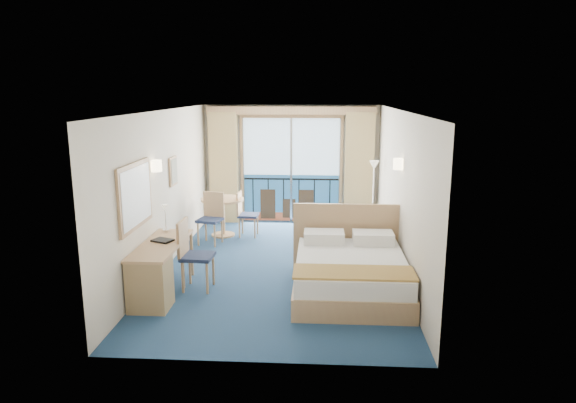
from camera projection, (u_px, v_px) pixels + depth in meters
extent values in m
plane|color=navy|center=(281.00, 266.00, 9.00)|extent=(6.50, 6.50, 0.00)
cube|color=beige|center=(291.00, 164.00, 11.89)|extent=(4.00, 0.02, 2.70)
cube|color=beige|center=(258.00, 249.00, 5.53)|extent=(4.00, 0.02, 2.70)
cube|color=beige|center=(165.00, 190.00, 8.83)|extent=(0.02, 6.50, 2.70)
cube|color=beige|center=(400.00, 192.00, 8.59)|extent=(0.02, 6.50, 2.70)
cube|color=silver|center=(281.00, 110.00, 8.42)|extent=(4.00, 6.50, 0.02)
cube|color=navy|center=(291.00, 198.00, 12.02)|extent=(2.20, 0.02, 1.08)
cube|color=#C2E3FF|center=(291.00, 146.00, 11.76)|extent=(2.20, 0.02, 1.32)
cube|color=brown|center=(291.00, 217.00, 12.12)|extent=(2.20, 0.02, 0.20)
cube|color=black|center=(291.00, 179.00, 11.92)|extent=(2.20, 0.02, 0.04)
cube|color=tan|center=(291.00, 116.00, 11.61)|extent=(2.36, 0.03, 0.12)
cube|color=tan|center=(242.00, 170.00, 11.94)|extent=(0.06, 0.03, 2.40)
cube|color=tan|center=(341.00, 171.00, 11.81)|extent=(0.06, 0.03, 2.40)
cube|color=silver|center=(291.00, 171.00, 11.87)|extent=(0.05, 0.02, 2.40)
cube|color=#362618|center=(306.00, 204.00, 12.02)|extent=(0.35, 0.02, 0.70)
cube|color=#362618|center=(268.00, 204.00, 12.08)|extent=(0.35, 0.02, 0.70)
cube|color=#362618|center=(289.00, 208.00, 12.07)|extent=(0.30, 0.02, 0.45)
cube|color=black|center=(253.00, 197.00, 12.07)|extent=(0.02, 0.01, 0.90)
cube|color=black|center=(268.00, 198.00, 12.05)|extent=(0.02, 0.01, 0.90)
cube|color=black|center=(284.00, 198.00, 12.03)|extent=(0.03, 0.01, 0.90)
cube|color=black|center=(299.00, 198.00, 12.01)|extent=(0.03, 0.01, 0.90)
cube|color=black|center=(314.00, 198.00, 11.98)|extent=(0.02, 0.01, 0.90)
cube|color=black|center=(330.00, 198.00, 11.96)|extent=(0.02, 0.01, 0.90)
cube|color=tan|center=(224.00, 168.00, 11.81)|extent=(0.65, 0.22, 2.55)
cube|color=tan|center=(359.00, 169.00, 11.63)|extent=(0.65, 0.22, 2.55)
cube|color=tan|center=(291.00, 110.00, 11.47)|extent=(3.80, 0.25, 0.18)
cube|color=tan|center=(135.00, 196.00, 7.32)|extent=(0.04, 1.25, 0.95)
cube|color=silver|center=(137.00, 196.00, 7.32)|extent=(0.01, 1.12, 0.82)
cube|color=tan|center=(173.00, 171.00, 9.22)|extent=(0.03, 0.42, 0.52)
cube|color=gray|center=(174.00, 171.00, 9.21)|extent=(0.01, 0.34, 0.44)
cylinder|color=#F9E4AE|center=(156.00, 166.00, 8.14)|extent=(0.18, 0.18, 0.18)
cylinder|color=#F9E4AE|center=(399.00, 164.00, 8.34)|extent=(0.18, 0.18, 0.18)
cube|color=tan|center=(350.00, 284.00, 7.75)|extent=(1.68, 2.10, 0.31)
cube|color=silver|center=(351.00, 266.00, 7.69)|extent=(1.62, 2.04, 0.26)
cube|color=#A77D40|center=(354.00, 272.00, 6.99)|extent=(1.66, 0.58, 0.03)
cube|color=silver|center=(324.00, 237.00, 8.40)|extent=(0.65, 0.42, 0.19)
cube|color=silver|center=(373.00, 238.00, 8.36)|extent=(0.65, 0.42, 0.19)
cube|color=tan|center=(347.00, 237.00, 8.74)|extent=(1.84, 0.06, 1.15)
cube|color=#9B8152|center=(380.00, 246.00, 9.18)|extent=(0.44, 0.42, 0.58)
cube|color=silver|center=(383.00, 229.00, 9.07)|extent=(0.19, 0.16, 0.08)
imported|color=#424650|center=(347.00, 226.00, 10.48)|extent=(0.94, 0.95, 0.63)
cylinder|color=silver|center=(372.00, 234.00, 10.99)|extent=(0.22, 0.22, 0.03)
cylinder|color=silver|center=(373.00, 200.00, 10.84)|extent=(0.02, 0.02, 1.50)
cone|color=silver|center=(374.00, 165.00, 10.68)|extent=(0.20, 0.20, 0.18)
cube|color=tan|center=(161.00, 245.00, 7.67)|extent=(0.57, 1.67, 0.04)
cube|color=#9B8152|center=(150.00, 284.00, 7.19)|extent=(0.54, 0.50, 0.74)
cylinder|color=tan|center=(150.00, 265.00, 7.97)|extent=(0.05, 0.05, 0.74)
cylinder|color=tan|center=(183.00, 265.00, 7.94)|extent=(0.05, 0.05, 0.74)
cylinder|color=tan|center=(161.00, 253.00, 8.53)|extent=(0.05, 0.05, 0.74)
cylinder|color=tan|center=(192.00, 254.00, 8.50)|extent=(0.05, 0.05, 0.74)
cube|color=#202B4B|center=(198.00, 257.00, 7.88)|extent=(0.49, 0.49, 0.06)
cube|color=tan|center=(183.00, 238.00, 7.84)|extent=(0.07, 0.47, 0.56)
cylinder|color=tan|center=(207.00, 278.00, 7.74)|extent=(0.04, 0.04, 0.50)
cylinder|color=tan|center=(213.00, 270.00, 8.10)|extent=(0.04, 0.04, 0.50)
cylinder|color=tan|center=(183.00, 277.00, 7.78)|extent=(0.04, 0.04, 0.50)
cylinder|color=tan|center=(190.00, 269.00, 8.14)|extent=(0.04, 0.04, 0.50)
cube|color=black|center=(163.00, 240.00, 7.78)|extent=(0.36, 0.32, 0.03)
cylinder|color=silver|center=(166.00, 230.00, 8.30)|extent=(0.12, 0.12, 0.02)
cylinder|color=silver|center=(165.00, 219.00, 8.26)|extent=(0.02, 0.02, 0.38)
cone|color=silver|center=(165.00, 207.00, 8.22)|extent=(0.11, 0.11, 0.10)
cylinder|color=tan|center=(222.00, 200.00, 10.74)|extent=(0.89, 0.89, 0.04)
cylinder|color=tan|center=(223.00, 218.00, 10.83)|extent=(0.09, 0.09, 0.78)
cylinder|color=tan|center=(223.00, 235.00, 10.90)|extent=(0.49, 0.49, 0.03)
cube|color=#202B4B|center=(248.00, 215.00, 10.78)|extent=(0.42, 0.42, 0.05)
cube|color=tan|center=(239.00, 203.00, 10.75)|extent=(0.06, 0.40, 0.48)
cylinder|color=tan|center=(255.00, 228.00, 10.66)|extent=(0.03, 0.03, 0.43)
cylinder|color=tan|center=(257.00, 224.00, 10.97)|extent=(0.03, 0.03, 0.43)
cylinder|color=tan|center=(239.00, 228.00, 10.69)|extent=(0.03, 0.03, 0.43)
cylinder|color=tan|center=(243.00, 224.00, 11.01)|extent=(0.03, 0.03, 0.43)
cube|color=#202B4B|center=(210.00, 220.00, 10.21)|extent=(0.53, 0.53, 0.05)
cube|color=tan|center=(214.00, 205.00, 10.35)|extent=(0.44, 0.14, 0.52)
cylinder|color=tan|center=(198.00, 234.00, 10.15)|extent=(0.04, 0.04, 0.47)
cylinder|color=tan|center=(215.00, 236.00, 10.05)|extent=(0.04, 0.04, 0.47)
cylinder|color=tan|center=(206.00, 230.00, 10.48)|extent=(0.04, 0.04, 0.47)
cylinder|color=tan|center=(222.00, 231.00, 10.38)|extent=(0.04, 0.04, 0.47)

